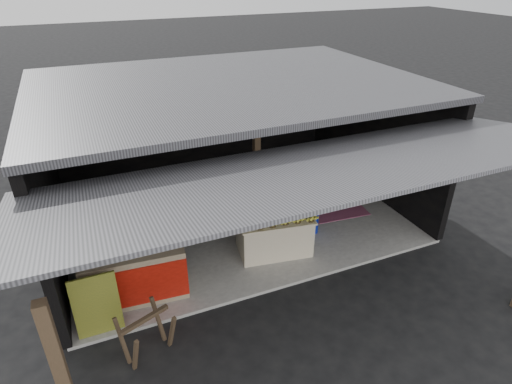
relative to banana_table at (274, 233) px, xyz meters
name	(u,v)px	position (x,y,z in m)	size (l,w,h in m)	color
ground	(284,288)	(-0.28, -1.01, -0.44)	(80.00, 80.00, 0.00)	black
concrete_slab	(233,217)	(-0.28, 1.49, -0.41)	(7.00, 5.00, 0.06)	gray
shophouse	(225,123)	(-0.28, 1.81, 1.66)	(7.40, 7.29, 3.02)	black
banana_table	(274,233)	(0.00, 0.00, 0.00)	(1.51, 1.07, 0.76)	silver
banana_pile	(274,213)	(0.00, 0.00, 0.46)	(1.28, 0.77, 0.15)	gold
white_crate	(260,206)	(0.05, 0.78, 0.17)	(1.02, 0.71, 1.12)	white
neighbor_stall	(134,271)	(-2.63, -0.24, 0.12)	(1.67, 0.85, 1.67)	#998466
green_signboard	(97,305)	(-3.27, -0.83, 0.11)	(0.66, 0.04, 0.99)	black
sawhorse	(147,332)	(-2.68, -1.52, 0.01)	(0.82, 0.81, 0.71)	#453322
water_barrel	(310,220)	(0.97, 0.32, -0.12)	(0.36, 0.36, 0.53)	#0E209C
plastic_chair	(323,171)	(2.12, 1.76, 0.15)	(0.54, 0.54, 0.90)	#0B173C
magenta_rug	(330,209)	(1.84, 0.91, -0.38)	(1.50, 1.00, 0.01)	maroon
picture_frames	(191,104)	(-0.44, 3.89, 1.49)	(1.62, 0.04, 0.46)	black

